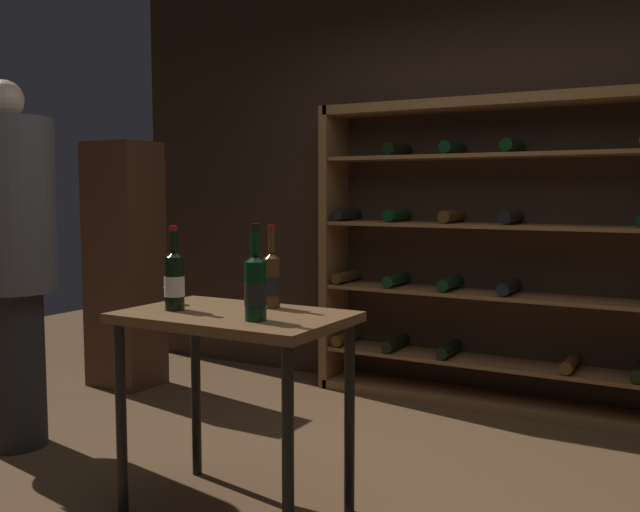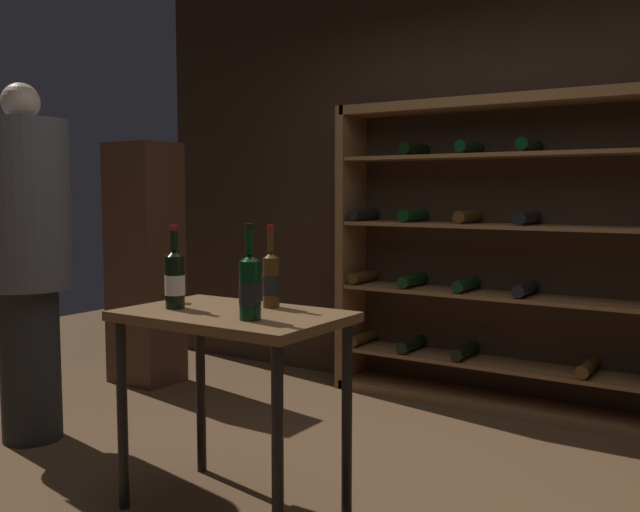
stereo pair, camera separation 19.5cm
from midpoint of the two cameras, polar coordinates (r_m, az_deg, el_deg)
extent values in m
cube|color=#332319|center=(4.63, 16.34, 6.51)|extent=(5.63, 0.10, 2.91)
cube|color=brown|center=(4.87, 3.64, 0.65)|extent=(0.06, 0.32, 1.90)
cube|color=brown|center=(4.41, 17.81, 11.88)|extent=(2.42, 0.32, 0.06)
cube|color=brown|center=(4.57, 17.16, -11.60)|extent=(2.42, 0.32, 0.06)
cube|color=brown|center=(4.51, 17.24, -8.59)|extent=(2.34, 0.32, 0.02)
cylinder|color=#4C3314|center=(4.91, 4.62, -6.59)|extent=(0.08, 0.30, 0.08)
cylinder|color=black|center=(4.74, 8.58, -7.04)|extent=(0.08, 0.30, 0.08)
cylinder|color=black|center=(4.61, 12.80, -7.49)|extent=(0.08, 0.30, 0.08)
cylinder|color=#4C3314|center=(4.41, 21.94, -8.30)|extent=(0.08, 0.30, 0.08)
cube|color=brown|center=(4.43, 17.39, -3.25)|extent=(2.34, 0.32, 0.02)
cylinder|color=#4C3314|center=(4.84, 4.66, -1.67)|extent=(0.08, 0.30, 0.08)
cylinder|color=black|center=(4.67, 8.65, -1.96)|extent=(0.08, 0.30, 0.08)
cylinder|color=black|center=(4.53, 12.91, -2.25)|extent=(0.08, 0.30, 0.08)
cylinder|color=black|center=(4.42, 17.41, -2.55)|extent=(0.08, 0.30, 0.08)
cube|color=brown|center=(4.39, 17.54, 2.23)|extent=(2.34, 0.32, 0.02)
cylinder|color=black|center=(4.81, 4.70, 3.35)|extent=(0.08, 0.30, 0.08)
cylinder|color=black|center=(4.64, 8.72, 3.24)|extent=(0.08, 0.30, 0.08)
cylinder|color=#4C3314|center=(4.50, 13.01, 3.11)|extent=(0.08, 0.30, 0.08)
cylinder|color=black|center=(4.38, 17.56, 2.95)|extent=(0.08, 0.30, 0.08)
cube|color=brown|center=(4.39, 17.69, 7.77)|extent=(2.34, 0.32, 0.02)
cylinder|color=black|center=(4.64, 8.79, 8.48)|extent=(0.08, 0.30, 0.08)
cylinder|color=black|center=(4.50, 13.13, 8.51)|extent=(0.08, 0.30, 0.08)
cylinder|color=black|center=(4.39, 17.71, 8.49)|extent=(0.08, 0.30, 0.08)
cube|color=brown|center=(2.92, -5.14, -4.87)|extent=(0.91, 0.58, 0.04)
cylinder|color=black|center=(3.12, -13.85, -12.32)|extent=(0.04, 0.04, 0.80)
cylinder|color=black|center=(2.61, -1.22, -15.67)|extent=(0.04, 0.04, 0.80)
cylinder|color=black|center=(3.45, -7.94, -10.53)|extent=(0.04, 0.04, 0.80)
cylinder|color=black|center=(3.00, 4.09, -12.92)|extent=(0.04, 0.04, 0.80)
cylinder|color=#242424|center=(4.11, -20.98, -8.14)|extent=(0.31, 0.31, 0.82)
cylinder|color=#4C4C51|center=(4.00, -21.38, 3.85)|extent=(0.48, 0.48, 0.89)
sphere|color=beige|center=(4.03, -21.63, 11.44)|extent=(0.20, 0.20, 0.20)
cube|color=#4C2D1E|center=(5.06, -12.81, -0.60)|extent=(0.44, 0.36, 1.67)
cylinder|color=black|center=(3.01, -9.78, -2.11)|extent=(0.08, 0.08, 0.22)
cone|color=black|center=(3.00, -9.81, 0.21)|extent=(0.08, 0.08, 0.03)
cylinder|color=black|center=(2.99, -9.83, 1.24)|extent=(0.03, 0.03, 0.08)
cylinder|color=maroon|center=(2.99, -9.84, 2.24)|extent=(0.03, 0.03, 0.02)
cylinder|color=silver|center=(3.01, -9.77, -2.32)|extent=(0.08, 0.08, 0.08)
cylinder|color=#4C3314|center=(3.00, -2.09, -2.17)|extent=(0.07, 0.07, 0.21)
cone|color=#4C3314|center=(2.98, -2.10, 0.07)|extent=(0.07, 0.07, 0.03)
cylinder|color=#4C3314|center=(2.98, -2.10, 1.20)|extent=(0.03, 0.03, 0.09)
cylinder|color=maroon|center=(2.98, -2.11, 2.29)|extent=(0.03, 0.03, 0.02)
cylinder|color=black|center=(3.00, -2.09, -2.37)|extent=(0.07, 0.07, 0.08)
cylinder|color=black|center=(2.71, -3.60, -2.79)|extent=(0.08, 0.08, 0.23)
cone|color=black|center=(2.70, -3.61, -0.16)|extent=(0.08, 0.08, 0.03)
cylinder|color=black|center=(2.69, -3.62, 1.14)|extent=(0.03, 0.03, 0.10)
cylinder|color=black|center=(2.69, -3.62, 2.39)|extent=(0.03, 0.03, 0.02)
cylinder|color=black|center=(2.71, -3.59, -3.03)|extent=(0.09, 0.09, 0.09)
cylinder|color=silver|center=(3.19, -9.84, -3.66)|extent=(0.07, 0.07, 0.00)
cylinder|color=silver|center=(3.18, -9.85, -3.01)|extent=(0.01, 0.01, 0.07)
cone|color=silver|center=(3.17, -9.87, -1.81)|extent=(0.08, 0.08, 0.06)
cylinder|color=#590A14|center=(3.18, -9.86, -2.07)|extent=(0.04, 0.04, 0.02)
camera|label=1|loc=(0.10, -88.16, 0.17)|focal=39.83mm
camera|label=2|loc=(0.10, 91.84, -0.17)|focal=39.83mm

